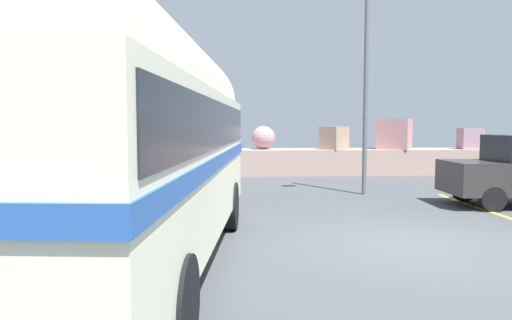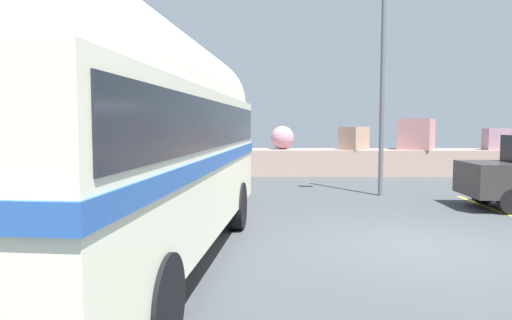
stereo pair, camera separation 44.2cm
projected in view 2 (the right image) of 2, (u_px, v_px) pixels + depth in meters
ground at (417, 248)px, 8.05m from camera, size 32.00×26.00×0.02m
breakwater at (315, 158)px, 19.76m from camera, size 31.36×2.10×2.43m
vintage_coach at (138, 131)px, 6.82m from camera, size 3.21×8.77×3.70m
lamp_post at (382, 73)px, 13.55m from camera, size 0.59×0.92×6.52m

